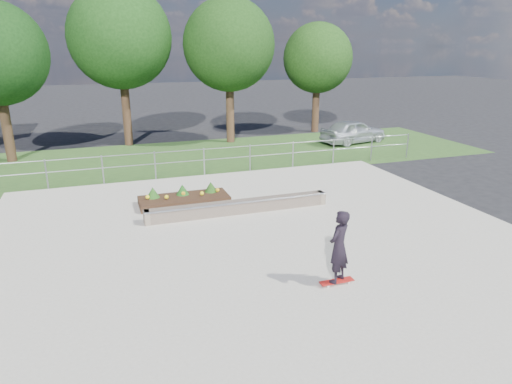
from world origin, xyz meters
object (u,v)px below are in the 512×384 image
Objects in this scene: grind_ledge at (239,207)px; parked_car at (353,131)px; planter_bed at (184,198)px; skateboarder at (339,247)px.

parked_car is at bearing 43.34° from grind_ledge.
planter_bed is 0.77× the size of parked_car.
planter_bed is (-1.50, 1.52, -0.02)m from grind_ledge.
skateboarder is 0.45× the size of parked_car.
planter_bed is 7.06m from skateboarder.
grind_ledge is 5.24m from skateboarder.
skateboarder reaches higher than grind_ledge.
planter_bed is at bearing 134.71° from grind_ledge.
skateboarder is (2.23, -6.66, 0.73)m from planter_bed.
parked_car is at bearing 58.27° from skateboarder.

